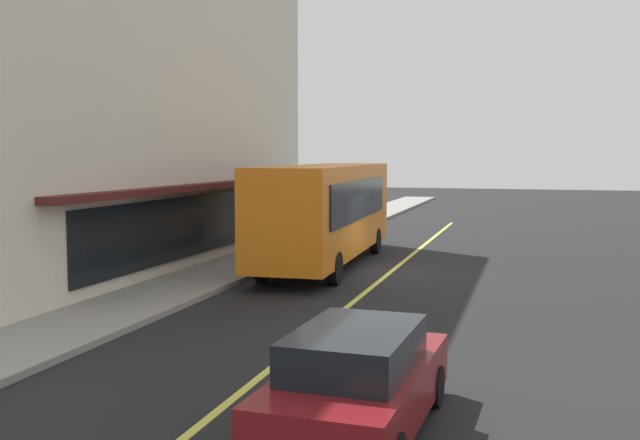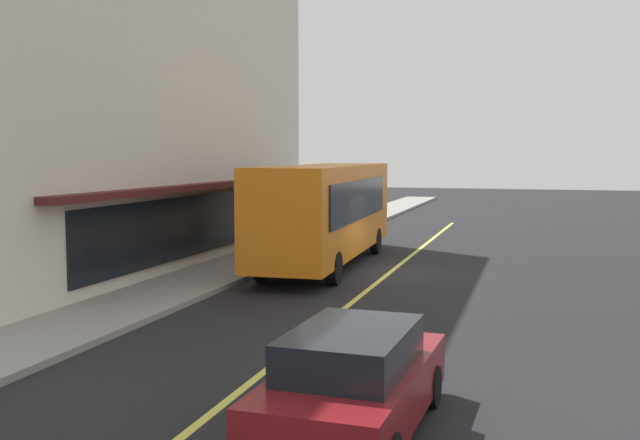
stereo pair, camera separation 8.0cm
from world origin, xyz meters
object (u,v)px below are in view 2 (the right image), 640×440
object	(u,v)px
bus	(326,209)
pedestrian_mid_block	(269,218)
traffic_light	(261,193)
pedestrian_by_curb	(261,229)
car_maroon	(354,382)

from	to	relation	value
bus	pedestrian_mid_block	distance (m)	5.26
traffic_light	pedestrian_mid_block	xyz separation A→B (m)	(4.57, 1.43, -1.26)
pedestrian_mid_block	pedestrian_by_curb	distance (m)	3.27
traffic_light	pedestrian_by_curb	size ratio (longest dim) A/B	1.95
bus	pedestrian_mid_block	xyz separation A→B (m)	(3.82, 3.55, -0.71)
bus	traffic_light	xyz separation A→B (m)	(-0.76, 2.13, 0.55)
traffic_light	pedestrian_mid_block	world-z (taller)	traffic_light
pedestrian_mid_block	car_maroon	bearing A→B (deg)	-155.89
bus	pedestrian_by_curb	bearing A→B (deg)	76.17
pedestrian_mid_block	pedestrian_by_curb	bearing A→B (deg)	-164.70
bus	traffic_light	distance (m)	2.32
car_maroon	pedestrian_mid_block	bearing A→B (deg)	24.11
bus	pedestrian_by_curb	xyz separation A→B (m)	(0.66, 2.69, -0.86)
car_maroon	pedestrian_by_curb	world-z (taller)	pedestrian_by_curb
bus	car_maroon	bearing A→B (deg)	-162.23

